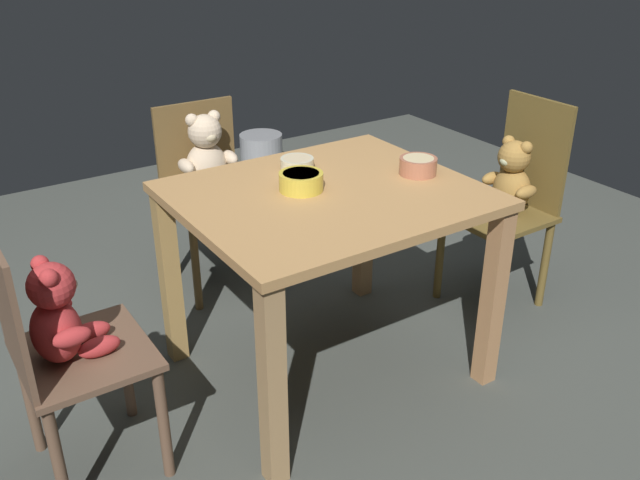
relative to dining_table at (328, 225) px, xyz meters
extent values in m
cube|color=#484C47|center=(0.00, 0.00, -0.65)|extent=(5.20, 5.20, 0.04)
cube|color=tan|center=(0.00, 0.00, 0.11)|extent=(1.03, 0.89, 0.03)
cube|color=tan|center=(-0.47, -0.40, -0.27)|extent=(0.07, 0.07, 0.72)
cube|color=tan|center=(0.47, -0.40, -0.27)|extent=(0.07, 0.07, 0.72)
cube|color=#B0884B|center=(-0.47, 0.40, -0.27)|extent=(0.07, 0.07, 0.72)
cube|color=tan|center=(0.47, 0.40, -0.27)|extent=(0.07, 0.07, 0.72)
cube|color=brown|center=(-0.06, 0.84, -0.20)|extent=(0.42, 0.38, 0.02)
cube|color=brown|center=(-0.06, 1.02, 0.02)|extent=(0.38, 0.03, 0.41)
cylinder|color=brown|center=(-0.24, 0.69, -0.42)|extent=(0.04, 0.04, 0.42)
cylinder|color=brown|center=(0.12, 0.68, -0.42)|extent=(0.04, 0.04, 0.42)
cylinder|color=brown|center=(-0.23, 1.00, -0.42)|extent=(0.04, 0.04, 0.42)
cylinder|color=brown|center=(0.12, 0.99, -0.42)|extent=(0.04, 0.04, 0.42)
cube|color=tan|center=(-0.06, 0.84, -0.17)|extent=(0.39, 0.35, 0.04)
ellipsoid|color=beige|center=(-0.06, 0.90, -0.04)|extent=(0.19, 0.16, 0.22)
ellipsoid|color=beige|center=(-0.06, 0.85, -0.05)|extent=(0.11, 0.06, 0.13)
sphere|color=beige|center=(-0.06, 0.89, 0.12)|extent=(0.15, 0.15, 0.15)
ellipsoid|color=beige|center=(-0.06, 0.84, 0.11)|extent=(0.06, 0.05, 0.05)
sphere|color=beige|center=(-0.11, 0.90, 0.18)|extent=(0.06, 0.06, 0.06)
sphere|color=beige|center=(-0.01, 0.90, 0.18)|extent=(0.06, 0.06, 0.06)
ellipsoid|color=beige|center=(-0.17, 0.88, -0.01)|extent=(0.06, 0.12, 0.06)
ellipsoid|color=beige|center=(0.05, 0.88, -0.01)|extent=(0.06, 0.12, 0.06)
ellipsoid|color=beige|center=(-0.11, 0.79, -0.12)|extent=(0.07, 0.14, 0.07)
ellipsoid|color=beige|center=(-0.01, 0.79, -0.12)|extent=(0.07, 0.14, 0.07)
cube|color=brown|center=(-0.91, -0.02, -0.20)|extent=(0.38, 0.41, 0.02)
cube|color=brown|center=(-1.09, -0.02, 0.03)|extent=(0.02, 0.38, 0.43)
cylinder|color=brown|center=(-0.75, -0.19, -0.42)|extent=(0.04, 0.04, 0.42)
cylinder|color=brown|center=(-0.75, 0.16, -0.42)|extent=(0.04, 0.04, 0.42)
cylinder|color=brown|center=(-1.07, -0.19, -0.42)|extent=(0.04, 0.04, 0.42)
cylinder|color=brown|center=(-1.07, 0.16, -0.42)|extent=(0.04, 0.04, 0.42)
ellipsoid|color=#BB3234|center=(-0.97, -0.02, -0.09)|extent=(0.15, 0.17, 0.20)
ellipsoid|color=#C6B294|center=(-0.93, -0.02, -0.10)|extent=(0.05, 0.09, 0.12)
sphere|color=#BB3234|center=(-0.96, -0.02, 0.06)|extent=(0.14, 0.14, 0.14)
ellipsoid|color=#C6B294|center=(-0.92, -0.02, 0.05)|extent=(0.05, 0.06, 0.04)
sphere|color=#BB3234|center=(-0.97, -0.07, 0.11)|extent=(0.05, 0.05, 0.05)
sphere|color=#BB3234|center=(-0.97, 0.03, 0.11)|extent=(0.05, 0.05, 0.05)
ellipsoid|color=#BB3234|center=(-0.95, -0.12, -0.06)|extent=(0.11, 0.06, 0.05)
ellipsoid|color=#BB3234|center=(-0.95, 0.08, -0.06)|extent=(0.11, 0.06, 0.05)
ellipsoid|color=#BB3234|center=(-0.87, -0.07, -0.16)|extent=(0.13, 0.06, 0.06)
ellipsoid|color=#BB3234|center=(-0.87, 0.03, -0.16)|extent=(0.13, 0.06, 0.06)
cube|color=brown|center=(0.91, 0.01, -0.20)|extent=(0.40, 0.38, 0.02)
cube|color=brown|center=(1.10, 0.02, 0.06)|extent=(0.02, 0.35, 0.49)
cylinder|color=brown|center=(0.74, 0.17, -0.42)|extent=(0.04, 0.04, 0.42)
cylinder|color=brown|center=(0.74, -0.15, -0.42)|extent=(0.04, 0.04, 0.42)
cylinder|color=brown|center=(1.08, 0.17, -0.42)|extent=(0.04, 0.04, 0.42)
cylinder|color=brown|center=(1.08, -0.14, -0.42)|extent=(0.04, 0.04, 0.42)
ellipsoid|color=#A87B3B|center=(0.98, 0.01, -0.09)|extent=(0.15, 0.17, 0.20)
ellipsoid|color=beige|center=(0.93, 0.01, -0.10)|extent=(0.05, 0.10, 0.12)
sphere|color=#A87B3B|center=(0.97, 0.01, 0.07)|extent=(0.14, 0.14, 0.14)
ellipsoid|color=beige|center=(0.92, 0.01, 0.06)|extent=(0.05, 0.06, 0.04)
sphere|color=#A87B3B|center=(0.98, 0.06, 0.12)|extent=(0.05, 0.05, 0.05)
sphere|color=#A87B3B|center=(0.98, -0.04, 0.12)|extent=(0.05, 0.05, 0.05)
ellipsoid|color=#A87B3B|center=(0.96, 0.11, -0.06)|extent=(0.11, 0.06, 0.06)
ellipsoid|color=#A87B3B|center=(0.96, -0.08, -0.06)|extent=(0.11, 0.06, 0.06)
ellipsoid|color=#A87B3B|center=(0.87, 0.06, -0.16)|extent=(0.13, 0.06, 0.06)
ellipsoid|color=#A87B3B|center=(0.87, -0.03, -0.16)|extent=(0.13, 0.06, 0.06)
cylinder|color=#B96F52|center=(0.38, -0.04, 0.16)|extent=(0.14, 0.14, 0.06)
cylinder|color=#B96F52|center=(0.38, -0.04, 0.13)|extent=(0.08, 0.08, 0.01)
cylinder|color=#CDB888|center=(0.38, -0.04, 0.19)|extent=(0.11, 0.11, 0.01)
cylinder|color=gold|center=(-0.07, 0.06, 0.16)|extent=(0.16, 0.16, 0.06)
cylinder|color=gold|center=(-0.07, 0.06, 0.13)|extent=(0.09, 0.09, 0.01)
cylinder|color=beige|center=(-0.07, 0.06, 0.19)|extent=(0.13, 0.13, 0.01)
cylinder|color=beige|center=(0.02, 0.24, 0.15)|extent=(0.13, 0.13, 0.05)
cylinder|color=beige|center=(0.02, 0.24, 0.13)|extent=(0.07, 0.07, 0.01)
cylinder|color=#C7B38B|center=(0.02, 0.24, 0.17)|extent=(0.10, 0.10, 0.01)
cylinder|color=#93969B|center=(0.90, 2.15, -0.51)|extent=(0.29, 0.29, 0.23)
camera|label=1|loc=(-1.27, -1.87, 1.06)|focal=38.91mm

